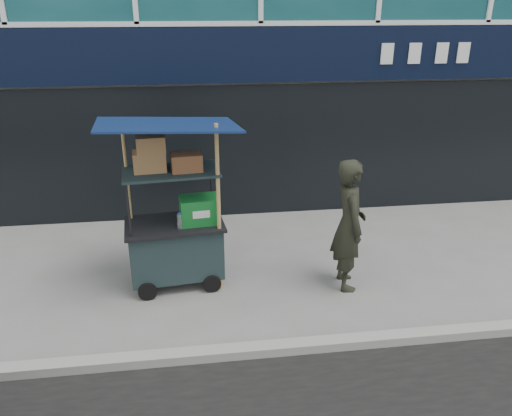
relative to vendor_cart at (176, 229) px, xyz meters
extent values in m
plane|color=slate|center=(1.50, -1.54, -0.84)|extent=(80.00, 80.00, 0.00)
cube|color=#999991|center=(1.50, -1.74, -0.78)|extent=(80.00, 0.18, 0.12)
cube|color=black|center=(1.50, 2.32, 2.06)|extent=(15.68, 0.06, 0.90)
cube|color=black|center=(1.50, 2.36, 0.36)|extent=(15.68, 0.04, 2.40)
cube|color=#182729|center=(-0.02, 0.00, -0.32)|extent=(1.32, 0.85, 0.73)
cylinder|color=black|center=(-0.41, -0.42, -0.71)|extent=(0.25, 0.08, 0.25)
cylinder|color=black|center=(0.46, -0.33, -0.71)|extent=(0.25, 0.08, 0.25)
cube|color=black|center=(-0.02, 0.00, 0.07)|extent=(1.41, 0.94, 0.04)
cylinder|color=black|center=(-0.56, -0.36, 0.44)|extent=(0.03, 0.03, 0.78)
cylinder|color=black|center=(0.58, -0.25, 0.44)|extent=(0.03, 0.03, 0.78)
cylinder|color=black|center=(-0.62, 0.26, 0.44)|extent=(0.03, 0.03, 0.78)
cylinder|color=black|center=(0.52, 0.37, 0.44)|extent=(0.03, 0.03, 0.78)
cube|color=#182729|center=(-0.02, 0.00, 0.83)|extent=(1.32, 0.85, 0.03)
cylinder|color=#AA924C|center=(0.58, -0.25, 0.33)|extent=(0.06, 0.06, 2.34)
cylinder|color=#AA924C|center=(-0.62, 0.26, 0.28)|extent=(0.05, 0.05, 2.24)
cube|color=#0C1B45|center=(-0.02, 0.00, 1.45)|extent=(1.89, 1.42, 0.21)
cube|color=#0F621D|center=(0.33, -0.01, 0.27)|extent=(0.55, 0.42, 0.36)
cylinder|color=silver|center=(0.06, -0.20, 0.19)|extent=(0.08, 0.08, 0.21)
cylinder|color=blue|center=(0.06, -0.20, 0.31)|extent=(0.04, 0.04, 0.02)
cube|color=#925F3E|center=(-0.28, 0.03, 0.97)|extent=(0.45, 0.35, 0.26)
cube|color=olive|center=(0.19, -0.03, 0.96)|extent=(0.42, 0.33, 0.23)
cube|color=#925F3E|center=(-0.25, 0.01, 1.21)|extent=(0.39, 0.31, 0.21)
imported|color=black|center=(2.34, -0.38, 0.09)|extent=(0.48, 0.70, 1.85)
camera|label=1|loc=(0.27, -6.32, 2.88)|focal=35.00mm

